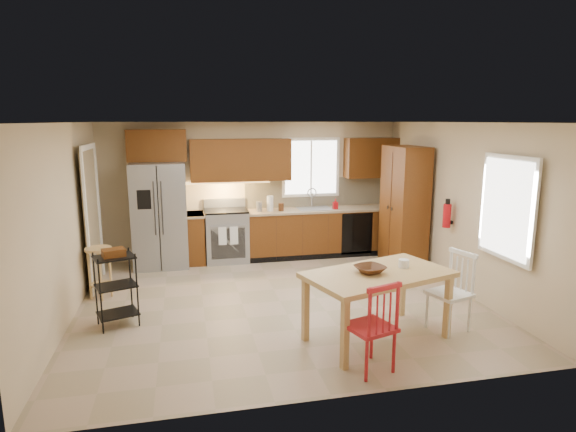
% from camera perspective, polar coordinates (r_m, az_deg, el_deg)
% --- Properties ---
extents(floor, '(5.50, 5.50, 0.00)m').
position_cam_1_polar(floor, '(6.95, -0.97, -10.05)').
color(floor, tan).
rests_on(floor, ground).
extents(ceiling, '(5.50, 5.00, 0.02)m').
position_cam_1_polar(ceiling, '(6.48, -1.04, 11.03)').
color(ceiling, silver).
rests_on(ceiling, ground).
extents(wall_back, '(5.50, 0.02, 2.50)m').
position_cam_1_polar(wall_back, '(9.03, -4.11, 3.12)').
color(wall_back, '#CCB793').
rests_on(wall_back, ground).
extents(wall_front, '(5.50, 0.02, 2.50)m').
position_cam_1_polar(wall_front, '(4.25, 5.64, -6.28)').
color(wall_front, '#CCB793').
rests_on(wall_front, ground).
extents(wall_left, '(0.02, 5.00, 2.50)m').
position_cam_1_polar(wall_left, '(6.65, -24.94, -0.87)').
color(wall_left, '#CCB793').
rests_on(wall_left, ground).
extents(wall_right, '(0.02, 5.00, 2.50)m').
position_cam_1_polar(wall_right, '(7.62, 19.73, 0.96)').
color(wall_right, '#CCB793').
rests_on(wall_right, ground).
extents(refrigerator, '(0.92, 0.75, 1.82)m').
position_cam_1_polar(refrigerator, '(8.64, -14.94, 0.10)').
color(refrigerator, gray).
rests_on(refrigerator, floor).
extents(range_stove, '(0.76, 0.63, 0.92)m').
position_cam_1_polar(range_stove, '(8.81, -7.29, -2.39)').
color(range_stove, gray).
rests_on(range_stove, floor).
extents(base_cabinet_narrow, '(0.30, 0.60, 0.90)m').
position_cam_1_polar(base_cabinet_narrow, '(8.80, -10.86, -2.58)').
color(base_cabinet_narrow, '#5E2E11').
rests_on(base_cabinet_narrow, floor).
extents(base_cabinet_run, '(2.92, 0.60, 0.90)m').
position_cam_1_polar(base_cabinet_run, '(9.16, 4.25, -1.86)').
color(base_cabinet_run, '#5E2E11').
rests_on(base_cabinet_run, floor).
extents(dishwasher, '(0.60, 0.02, 0.78)m').
position_cam_1_polar(dishwasher, '(9.07, 8.17, -2.08)').
color(dishwasher, black).
rests_on(dishwasher, floor).
extents(backsplash, '(2.92, 0.03, 0.55)m').
position_cam_1_polar(backsplash, '(9.30, 3.82, 2.89)').
color(backsplash, beige).
rests_on(backsplash, wall_back).
extents(upper_over_fridge, '(1.00, 0.35, 0.55)m').
position_cam_1_polar(upper_over_fridge, '(8.70, -15.28, 8.07)').
color(upper_over_fridge, '#552D0E').
rests_on(upper_over_fridge, wall_back).
extents(upper_left_block, '(1.80, 0.35, 0.75)m').
position_cam_1_polar(upper_left_block, '(8.76, -5.62, 6.63)').
color(upper_left_block, '#552D0E').
rests_on(upper_left_block, wall_back).
extents(upper_right_block, '(1.00, 0.35, 0.75)m').
position_cam_1_polar(upper_right_block, '(9.39, 9.82, 6.82)').
color(upper_right_block, '#552D0E').
rests_on(upper_right_block, wall_back).
extents(window_back, '(1.12, 0.04, 1.12)m').
position_cam_1_polar(window_back, '(9.18, 2.72, 5.78)').
color(window_back, white).
rests_on(window_back, wall_back).
extents(sink, '(0.62, 0.46, 0.16)m').
position_cam_1_polar(sink, '(9.03, 3.13, 0.61)').
color(sink, gray).
rests_on(sink, base_cabinet_run).
extents(undercab_glow, '(1.60, 0.30, 0.01)m').
position_cam_1_polar(undercab_glow, '(8.75, -7.51, 3.97)').
color(undercab_glow, '#FFBF66').
rests_on(undercab_glow, wall_back).
extents(soap_bottle, '(0.09, 0.09, 0.19)m').
position_cam_1_polar(soap_bottle, '(9.02, 5.64, 1.44)').
color(soap_bottle, '#A90B12').
rests_on(soap_bottle, base_cabinet_run).
extents(paper_towel, '(0.12, 0.12, 0.28)m').
position_cam_1_polar(paper_towel, '(8.76, -2.14, 1.49)').
color(paper_towel, white).
rests_on(paper_towel, base_cabinet_run).
extents(canister_steel, '(0.11, 0.11, 0.18)m').
position_cam_1_polar(canister_steel, '(8.74, -3.43, 1.12)').
color(canister_steel, gray).
rests_on(canister_steel, base_cabinet_run).
extents(canister_wood, '(0.10, 0.10, 0.14)m').
position_cam_1_polar(canister_wood, '(8.78, -0.82, 1.06)').
color(canister_wood, '#472612').
rests_on(canister_wood, base_cabinet_run).
extents(pantry, '(0.50, 0.95, 2.10)m').
position_cam_1_polar(pantry, '(8.53, 13.59, 0.99)').
color(pantry, '#5E2E11').
rests_on(pantry, floor).
extents(fire_extinguisher, '(0.12, 0.12, 0.36)m').
position_cam_1_polar(fire_extinguisher, '(7.71, 18.32, 0.03)').
color(fire_extinguisher, '#A90B12').
rests_on(fire_extinguisher, wall_right).
extents(window_right, '(0.04, 1.02, 1.32)m').
position_cam_1_polar(window_right, '(6.61, 24.55, 0.87)').
color(window_right, white).
rests_on(window_right, wall_right).
extents(doorway, '(0.04, 0.95, 2.10)m').
position_cam_1_polar(doorway, '(7.92, -22.27, -0.33)').
color(doorway, '#8C7A59').
rests_on(doorway, wall_left).
extents(dining_table, '(1.85, 1.38, 0.80)m').
position_cam_1_polar(dining_table, '(5.78, 10.52, -10.49)').
color(dining_table, tan).
rests_on(dining_table, floor).
extents(chair_red, '(0.57, 0.57, 0.97)m').
position_cam_1_polar(chair_red, '(5.07, 9.70, -12.65)').
color(chair_red, '#AC1A22').
rests_on(chair_red, floor).
extents(chair_white, '(0.57, 0.57, 0.97)m').
position_cam_1_polar(chair_white, '(6.21, 18.57, -8.55)').
color(chair_white, white).
rests_on(chair_white, floor).
extents(table_bowl, '(0.42, 0.42, 0.08)m').
position_cam_1_polar(table_bowl, '(5.61, 9.69, -6.70)').
color(table_bowl, '#472612').
rests_on(table_bowl, dining_table).
extents(table_jar, '(0.16, 0.16, 0.15)m').
position_cam_1_polar(table_jar, '(5.87, 13.55, -5.71)').
color(table_jar, white).
rests_on(table_jar, dining_table).
extents(bar_stool, '(0.39, 0.39, 0.75)m').
position_cam_1_polar(bar_stool, '(7.45, -21.39, -6.30)').
color(bar_stool, tan).
rests_on(bar_stool, floor).
extents(utility_cart, '(0.56, 0.50, 0.94)m').
position_cam_1_polar(utility_cart, '(6.39, -19.68, -8.21)').
color(utility_cart, black).
rests_on(utility_cart, floor).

